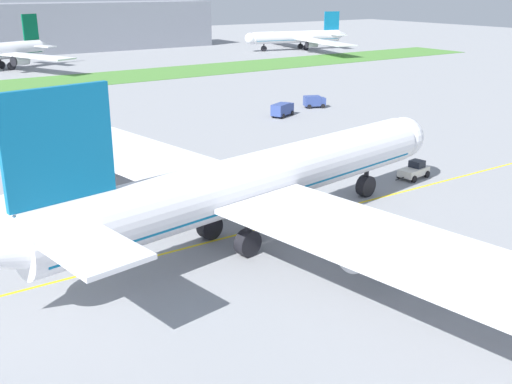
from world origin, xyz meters
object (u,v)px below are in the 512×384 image
object	(u,v)px
service_truck_fuel_bowser	(314,101)
parked_airliner_far_outer	(298,37)
airliner_foreground	(250,183)
ground_crew_marshaller_front	(325,216)
pushback_tug	(414,170)
ground_crew_wingwalker_port	(123,250)
service_truck_baggage_loader	(282,109)

from	to	relation	value
service_truck_fuel_bowser	parked_airliner_far_outer	bearing A→B (deg)	53.76
airliner_foreground	ground_crew_marshaller_front	bearing A→B (deg)	-9.21
ground_crew_marshaller_front	parked_airliner_far_outer	bearing A→B (deg)	53.03
airliner_foreground	pushback_tug	bearing A→B (deg)	9.19
ground_crew_marshaller_front	parked_airliner_far_outer	world-z (taller)	parked_airliner_far_outer
ground_crew_wingwalker_port	service_truck_baggage_loader	distance (m)	67.39
airliner_foreground	parked_airliner_far_outer	bearing A→B (deg)	50.69
airliner_foreground	service_truck_fuel_bowser	xyz separation A→B (m)	(49.09, 49.85, -4.53)
ground_crew_marshaller_front	airliner_foreground	bearing A→B (deg)	170.79
ground_crew_marshaller_front	service_truck_baggage_loader	world-z (taller)	service_truck_baggage_loader
ground_crew_marshaller_front	service_truck_baggage_loader	size ratio (longest dim) A/B	0.27
pushback_tug	ground_crew_marshaller_front	bearing A→B (deg)	-163.42
pushback_tug	service_truck_baggage_loader	world-z (taller)	service_truck_baggage_loader
ground_crew_marshaller_front	service_truck_fuel_bowser	xyz separation A→B (m)	(40.48, 51.25, 0.37)
airliner_foreground	pushback_tug	xyz separation A→B (m)	(29.15, 4.71, -4.84)
service_truck_baggage_loader	service_truck_fuel_bowser	bearing A→B (deg)	17.54
pushback_tug	ground_crew_wingwalker_port	distance (m)	41.78
service_truck_baggage_loader	parked_airliner_far_outer	xyz separation A→B (m)	(81.38, 99.78, 3.44)
airliner_foreground	ground_crew_wingwalker_port	xyz separation A→B (m)	(-12.56, 2.28, -4.90)
service_truck_baggage_loader	parked_airliner_far_outer	distance (m)	128.80
ground_crew_wingwalker_port	parked_airliner_far_outer	world-z (taller)	parked_airliner_far_outer
ground_crew_wingwalker_port	ground_crew_marshaller_front	distance (m)	21.50
ground_crew_wingwalker_port	service_truck_fuel_bowser	xyz separation A→B (m)	(61.66, 47.57, 0.37)
ground_crew_marshaller_front	service_truck_fuel_bowser	world-z (taller)	service_truck_fuel_bowser
pushback_tug	ground_crew_wingwalker_port	xyz separation A→B (m)	(-41.71, -2.43, -0.05)
airliner_foreground	service_truck_fuel_bowser	distance (m)	70.11
service_truck_fuel_bowser	pushback_tug	bearing A→B (deg)	-113.84
pushback_tug	ground_crew_marshaller_front	world-z (taller)	pushback_tug
airliner_foreground	ground_crew_wingwalker_port	bearing A→B (deg)	169.70
parked_airliner_far_outer	airliner_foreground	bearing A→B (deg)	-129.31
ground_crew_wingwalker_port	service_truck_baggage_loader	bearing A→B (deg)	40.95
service_truck_baggage_loader	service_truck_fuel_bowser	distance (m)	11.28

